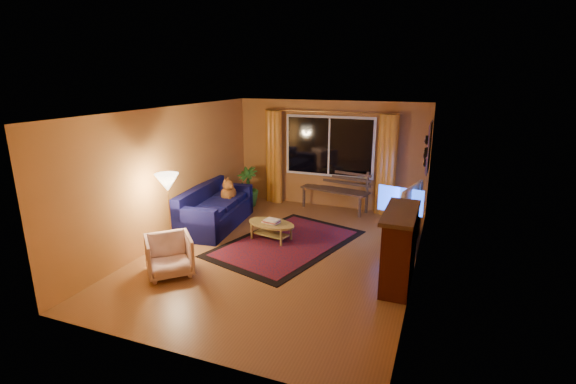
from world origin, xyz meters
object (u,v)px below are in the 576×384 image
(floor_lamp, at_px, (170,215))
(coffee_table, at_px, (271,231))
(armchair, at_px, (169,254))
(bench, at_px, (334,200))
(sofa, at_px, (216,207))
(tv_console, at_px, (404,230))

(floor_lamp, height_order, coffee_table, floor_lamp)
(armchair, bearing_deg, coffee_table, 19.75)
(bench, xyz_separation_m, sofa, (-2.02, -1.95, 0.18))
(coffee_table, bearing_deg, bench, 74.24)
(tv_console, bearing_deg, floor_lamp, -147.32)
(sofa, height_order, floor_lamp, floor_lamp)
(armchair, xyz_separation_m, floor_lamp, (-0.43, 0.65, 0.38))
(coffee_table, relative_size, tv_console, 0.77)
(tv_console, bearing_deg, armchair, -136.65)
(floor_lamp, bearing_deg, bench, 60.04)
(sofa, bearing_deg, coffee_table, -18.67)
(bench, height_order, sofa, sofa)
(sofa, height_order, armchair, sofa)
(armchair, bearing_deg, floor_lamp, 79.74)
(floor_lamp, bearing_deg, sofa, 90.40)
(bench, distance_m, tv_console, 2.30)
(bench, relative_size, armchair, 2.29)
(coffee_table, height_order, tv_console, tv_console)
(armchair, bearing_deg, sofa, 57.72)
(floor_lamp, bearing_deg, tv_console, 27.73)
(sofa, distance_m, armchair, 2.23)
(bench, bearing_deg, sofa, -123.73)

